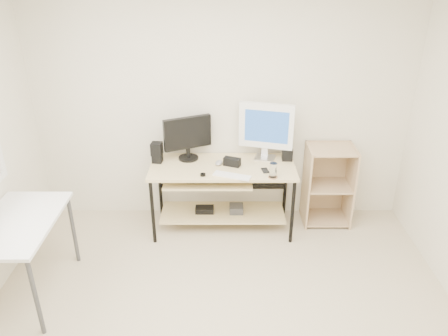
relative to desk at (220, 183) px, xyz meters
name	(u,v)px	position (x,y,z in m)	size (l,w,h in m)	color
room	(201,194)	(-0.11, -1.62, 0.78)	(4.01, 4.01, 2.62)	beige
desk	(220,183)	(0.00, 0.00, 0.00)	(1.50, 0.65, 0.75)	beige
side_table	(19,229)	(-1.65, -1.06, 0.13)	(0.60, 1.00, 0.75)	white
shelf_unit	(327,184)	(1.18, 0.16, -0.09)	(0.50, 0.40, 0.90)	tan
black_monitor	(188,136)	(-0.34, 0.16, 0.48)	(0.49, 0.26, 0.47)	black
white_imac	(266,128)	(0.48, 0.17, 0.56)	(0.57, 0.20, 0.61)	silver
keyboard	(232,176)	(0.12, -0.25, 0.22)	(0.38, 0.10, 0.01)	white
mouse	(219,163)	(-0.01, 0.02, 0.23)	(0.07, 0.11, 0.04)	#A9A9AD
center_speaker	(232,162)	(0.12, 0.00, 0.25)	(0.17, 0.08, 0.09)	black
speaker_left	(157,152)	(-0.66, 0.08, 0.33)	(0.12, 0.12, 0.22)	black
speaker_right	(287,154)	(0.71, 0.14, 0.28)	(0.11, 0.11, 0.13)	black
audio_controller	(157,153)	(-0.67, 0.12, 0.30)	(0.09, 0.06, 0.18)	black
volume_puck	(203,175)	(-0.17, -0.24, 0.22)	(0.06, 0.06, 0.02)	black
smartphone	(265,170)	(0.46, -0.13, 0.22)	(0.06, 0.12, 0.01)	black
coaster	(273,177)	(0.52, -0.27, 0.21)	(0.09, 0.09, 0.01)	#A7744B
drinking_glass	(273,170)	(0.52, -0.27, 0.29)	(0.07, 0.07, 0.15)	white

